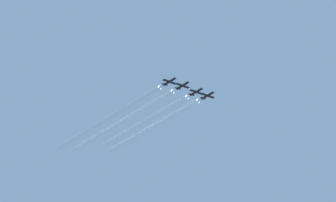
# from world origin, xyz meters

# --- Properties ---
(jet_far_left) EXTENTS (7.35, 10.70, 2.57)m
(jet_far_left) POSITION_xyz_m (-10.56, 0.39, 247.63)
(jet_far_left) COLOR black
(jet_inner_left) EXTENTS (7.35, 10.70, 2.57)m
(jet_inner_left) POSITION_xyz_m (-4.21, -0.12, 247.78)
(jet_inner_left) COLOR black
(jet_center) EXTENTS (7.35, 10.70, 2.57)m
(jet_center) POSITION_xyz_m (4.17, 0.29, 248.22)
(jet_center) COLOR black
(jet_inner_right) EXTENTS (7.35, 10.70, 2.57)m
(jet_inner_right) POSITION_xyz_m (11.48, -0.02, 248.07)
(jet_inner_right) COLOR black
(smoke_trail_far_left) EXTENTS (2.16, 76.37, 2.16)m
(smoke_trail_far_left) POSITION_xyz_m (-10.56, -42.70, 247.61)
(smoke_trail_far_left) COLOR white
(smoke_trail_inner_left) EXTENTS (2.16, 70.18, 2.16)m
(smoke_trail_inner_left) POSITION_xyz_m (-4.21, -40.12, 247.75)
(smoke_trail_inner_left) COLOR white
(smoke_trail_center) EXTENTS (2.16, 86.42, 2.16)m
(smoke_trail_center) POSITION_xyz_m (4.17, -47.81, 248.19)
(smoke_trail_center) COLOR white
(smoke_trail_inner_right) EXTENTS (2.16, 87.34, 2.16)m
(smoke_trail_inner_right) POSITION_xyz_m (11.48, -48.59, 248.05)
(smoke_trail_inner_right) COLOR white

